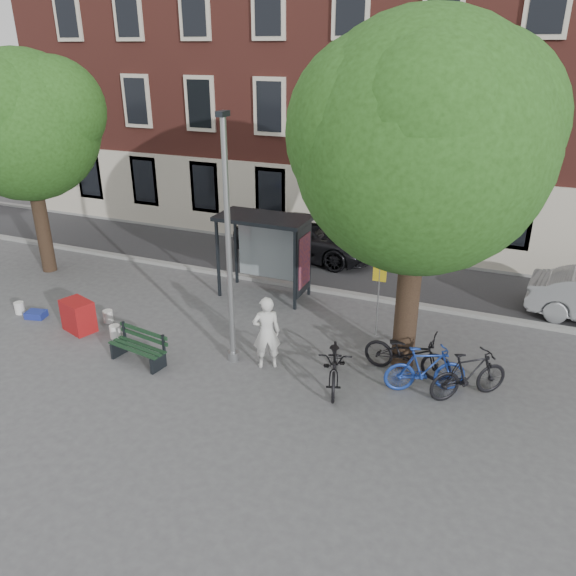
{
  "coord_description": "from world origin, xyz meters",
  "views": [
    {
      "loc": [
        6.11,
        -10.91,
        7.37
      ],
      "look_at": [
        0.74,
        1.83,
        1.4
      ],
      "focal_mm": 35.0,
      "sensor_mm": 36.0,
      "label": 1
    }
  ],
  "objects_px": {
    "bike_a": "(407,353)",
    "notice_sign": "(379,284)",
    "bench": "(139,348)",
    "bike_c": "(335,363)",
    "painter": "(266,333)",
    "bike_d": "(469,375)",
    "car_dark": "(308,237)",
    "lamppost": "(229,258)",
    "bus_shelter": "(276,239)",
    "red_stand": "(78,316)",
    "bike_b": "(425,369)"
  },
  "relations": [
    {
      "from": "bike_a",
      "to": "car_dark",
      "type": "bearing_deg",
      "value": 41.33
    },
    {
      "from": "bench",
      "to": "bike_a",
      "type": "height_order",
      "value": "bike_a"
    },
    {
      "from": "lamppost",
      "to": "red_stand",
      "type": "relative_size",
      "value": 6.79
    },
    {
      "from": "bus_shelter",
      "to": "bike_d",
      "type": "relative_size",
      "value": 1.47
    },
    {
      "from": "bike_d",
      "to": "notice_sign",
      "type": "xyz_separation_m",
      "value": [
        -2.67,
        2.1,
        0.97
      ]
    },
    {
      "from": "bench",
      "to": "bike_d",
      "type": "distance_m",
      "value": 7.98
    },
    {
      "from": "lamppost",
      "to": "bike_d",
      "type": "distance_m",
      "value": 6.11
    },
    {
      "from": "lamppost",
      "to": "bus_shelter",
      "type": "relative_size",
      "value": 2.14
    },
    {
      "from": "bike_b",
      "to": "red_stand",
      "type": "bearing_deg",
      "value": 69.76
    },
    {
      "from": "bike_c",
      "to": "notice_sign",
      "type": "distance_m",
      "value": 2.95
    },
    {
      "from": "bike_a",
      "to": "car_dark",
      "type": "xyz_separation_m",
      "value": [
        -5.23,
        6.9,
        0.19
      ]
    },
    {
      "from": "bike_b",
      "to": "bike_d",
      "type": "height_order",
      "value": "bike_d"
    },
    {
      "from": "lamppost",
      "to": "bus_shelter",
      "type": "bearing_deg",
      "value": 98.43
    },
    {
      "from": "painter",
      "to": "bike_d",
      "type": "xyz_separation_m",
      "value": [
        4.76,
        0.56,
        -0.36
      ]
    },
    {
      "from": "painter",
      "to": "bike_d",
      "type": "bearing_deg",
      "value": 155.35
    },
    {
      "from": "car_dark",
      "to": "notice_sign",
      "type": "bearing_deg",
      "value": -139.45
    },
    {
      "from": "bus_shelter",
      "to": "bike_c",
      "type": "bearing_deg",
      "value": -51.24
    },
    {
      "from": "bus_shelter",
      "to": "bike_b",
      "type": "height_order",
      "value": "bus_shelter"
    },
    {
      "from": "painter",
      "to": "red_stand",
      "type": "relative_size",
      "value": 2.1
    },
    {
      "from": "bus_shelter",
      "to": "red_stand",
      "type": "xyz_separation_m",
      "value": [
        -4.15,
        -4.33,
        -1.47
      ]
    },
    {
      "from": "lamppost",
      "to": "bike_b",
      "type": "relative_size",
      "value": 3.22
    },
    {
      "from": "bike_c",
      "to": "notice_sign",
      "type": "bearing_deg",
      "value": 67.13
    },
    {
      "from": "bus_shelter",
      "to": "painter",
      "type": "bearing_deg",
      "value": -69.38
    },
    {
      "from": "bike_a",
      "to": "red_stand",
      "type": "relative_size",
      "value": 2.38
    },
    {
      "from": "bus_shelter",
      "to": "bench",
      "type": "xyz_separation_m",
      "value": [
        -1.54,
        -5.09,
        -1.54
      ]
    },
    {
      "from": "bus_shelter",
      "to": "red_stand",
      "type": "bearing_deg",
      "value": -133.79
    },
    {
      "from": "bike_d",
      "to": "car_dark",
      "type": "height_order",
      "value": "car_dark"
    },
    {
      "from": "painter",
      "to": "bike_c",
      "type": "distance_m",
      "value": 1.86
    },
    {
      "from": "car_dark",
      "to": "red_stand",
      "type": "height_order",
      "value": "car_dark"
    },
    {
      "from": "car_dark",
      "to": "notice_sign",
      "type": "distance_m",
      "value": 6.69
    },
    {
      "from": "lamppost",
      "to": "notice_sign",
      "type": "height_order",
      "value": "lamppost"
    },
    {
      "from": "bus_shelter",
      "to": "car_dark",
      "type": "xyz_separation_m",
      "value": [
        -0.44,
        3.88,
        -1.16
      ]
    },
    {
      "from": "red_stand",
      "to": "bike_b",
      "type": "bearing_deg",
      "value": 4.38
    },
    {
      "from": "lamppost",
      "to": "notice_sign",
      "type": "xyz_separation_m",
      "value": [
        3.0,
        2.72,
        -1.23
      ]
    },
    {
      "from": "bus_shelter",
      "to": "bike_a",
      "type": "bearing_deg",
      "value": -32.17
    },
    {
      "from": "bike_d",
      "to": "notice_sign",
      "type": "height_order",
      "value": "notice_sign"
    },
    {
      "from": "bus_shelter",
      "to": "car_dark",
      "type": "bearing_deg",
      "value": 96.48
    },
    {
      "from": "car_dark",
      "to": "bike_c",
      "type": "bearing_deg",
      "value": -151.84
    },
    {
      "from": "bench",
      "to": "bike_c",
      "type": "xyz_separation_m",
      "value": [
        4.87,
        0.94,
        0.18
      ]
    },
    {
      "from": "painter",
      "to": "car_dark",
      "type": "xyz_separation_m",
      "value": [
        -1.96,
        7.92,
        -0.19
      ]
    },
    {
      "from": "bike_c",
      "to": "notice_sign",
      "type": "relative_size",
      "value": 1.01
    },
    {
      "from": "bench",
      "to": "notice_sign",
      "type": "distance_m",
      "value": 6.45
    },
    {
      "from": "bike_a",
      "to": "car_dark",
      "type": "distance_m",
      "value": 8.66
    },
    {
      "from": "bike_a",
      "to": "notice_sign",
      "type": "relative_size",
      "value": 1.02
    },
    {
      "from": "bench",
      "to": "bike_a",
      "type": "bearing_deg",
      "value": 27.08
    },
    {
      "from": "bike_b",
      "to": "car_dark",
      "type": "xyz_separation_m",
      "value": [
        -5.77,
        7.48,
        0.19
      ]
    },
    {
      "from": "bus_shelter",
      "to": "bike_d",
      "type": "xyz_separation_m",
      "value": [
        6.28,
        -3.49,
        -1.34
      ]
    },
    {
      "from": "painter",
      "to": "bike_b",
      "type": "relative_size",
      "value": 1.0
    },
    {
      "from": "bench",
      "to": "painter",
      "type": "bearing_deg",
      "value": 27.84
    },
    {
      "from": "lamppost",
      "to": "notice_sign",
      "type": "bearing_deg",
      "value": 42.2
    }
  ]
}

